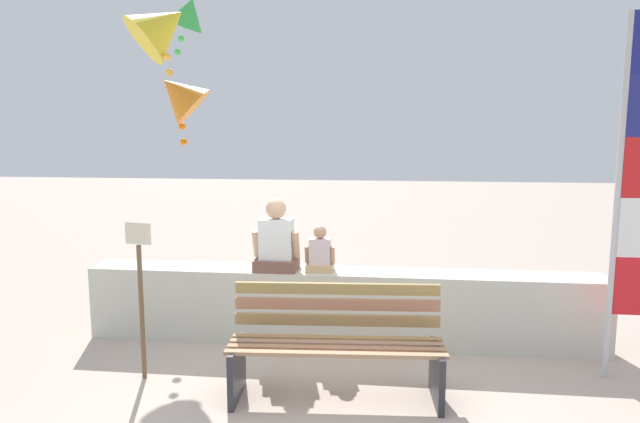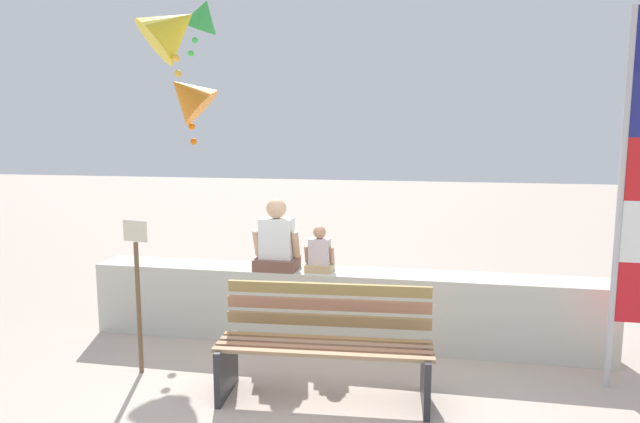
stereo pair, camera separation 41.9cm
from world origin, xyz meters
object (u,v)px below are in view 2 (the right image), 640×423
object	(u,v)px
park_bench	(325,346)
flag_banner	(640,182)
kite_yellow	(173,28)
kite_orange	(188,95)
sign_post	(138,285)
person_child	(320,254)
kite_green	(203,15)
person_adult	(277,242)

from	to	relation	value
park_bench	flag_banner	distance (m)	2.85
kite_yellow	kite_orange	world-z (taller)	kite_yellow
sign_post	person_child	bearing A→B (deg)	35.69
kite_yellow	sign_post	distance (m)	3.22
person_child	sign_post	xyz separation A→B (m)	(-1.43, -1.03, -0.12)
kite_green	kite_yellow	world-z (taller)	kite_green
park_bench	kite_orange	bearing A→B (deg)	136.22
park_bench	kite_orange	xyz separation A→B (m)	(-1.95, 1.87, 2.13)
person_child	kite_green	size ratio (longest dim) A/B	0.55
kite_orange	sign_post	size ratio (longest dim) A/B	0.67
sign_post	person_adult	bearing A→B (deg)	46.17
person_adult	person_child	distance (m)	0.46
flag_banner	kite_orange	xyz separation A→B (m)	(-4.40, 1.27, 0.81)
park_bench	person_child	xyz separation A→B (m)	(-0.27, 1.14, 0.50)
kite_orange	sign_post	xyz separation A→B (m)	(0.25, -1.75, -1.74)
person_adult	sign_post	size ratio (longest dim) A/B	0.53
person_adult	kite_yellow	size ratio (longest dim) A/B	0.68
kite_orange	flag_banner	bearing A→B (deg)	-16.06
flag_banner	kite_green	xyz separation A→B (m)	(-4.69, 2.49, 1.93)
kite_yellow	kite_orange	distance (m)	0.83
person_adult	kite_green	xyz separation A→B (m)	(-1.52, 1.94, 2.64)
person_child	kite_green	distance (m)	3.90
kite_yellow	kite_green	bearing A→B (deg)	92.77
person_adult	kite_orange	distance (m)	2.09
kite_orange	sign_post	distance (m)	2.48
kite_yellow	kite_orange	size ratio (longest dim) A/B	1.15
person_child	kite_yellow	world-z (taller)	kite_yellow
flag_banner	kite_yellow	world-z (taller)	kite_yellow
kite_yellow	park_bench	bearing A→B (deg)	-43.27
flag_banner	kite_orange	world-z (taller)	flag_banner
flag_banner	kite_orange	distance (m)	4.65
kite_yellow	person_child	bearing A→B (deg)	-25.51
person_adult	sign_post	distance (m)	1.44
kite_green	kite_yellow	distance (m)	1.09
kite_green	person_child	bearing A→B (deg)	-44.63
park_bench	person_child	distance (m)	1.28
kite_yellow	kite_orange	bearing A→B (deg)	-38.83
park_bench	person_child	world-z (taller)	person_child
person_adult	kite_green	distance (m)	3.62
park_bench	person_adult	bearing A→B (deg)	121.93
park_bench	kite_yellow	world-z (taller)	kite_yellow
park_bench	person_adult	distance (m)	1.48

